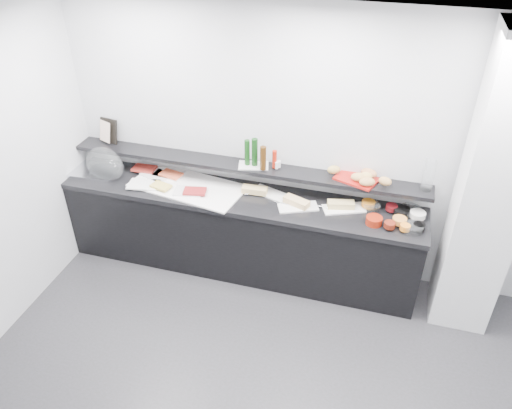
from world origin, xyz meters
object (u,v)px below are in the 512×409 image
(sandwich_plate_mid, at_px, (298,207))
(carafe, at_px, (428,175))
(condiment_tray, at_px, (254,165))
(framed_print, at_px, (109,131))
(bread_tray, at_px, (357,179))
(cloche_base, at_px, (94,172))

(sandwich_plate_mid, xyz_separation_m, carafe, (1.11, 0.24, 0.39))
(carafe, bearing_deg, condiment_tray, -179.38)
(sandwich_plate_mid, distance_m, framed_print, 2.16)
(bread_tray, bearing_deg, sandwich_plate_mid, -133.19)
(bread_tray, distance_m, carafe, 0.63)
(sandwich_plate_mid, distance_m, bread_tray, 0.61)
(framed_print, xyz_separation_m, bread_tray, (2.60, -0.06, -0.12))
(framed_print, distance_m, carafe, 3.22)
(cloche_base, relative_size, condiment_tray, 1.76)
(cloche_base, bearing_deg, framed_print, 67.94)
(bread_tray, relative_size, carafe, 1.24)
(sandwich_plate_mid, relative_size, framed_print, 1.44)
(framed_print, bearing_deg, cloche_base, -98.87)
(cloche_base, xyz_separation_m, bread_tray, (2.69, 0.21, 0.24))
(framed_print, height_order, carafe, carafe)
(sandwich_plate_mid, relative_size, condiment_tray, 1.29)
(sandwich_plate_mid, relative_size, bread_tray, 1.00)
(framed_print, xyz_separation_m, condiment_tray, (1.61, -0.07, -0.12))
(sandwich_plate_mid, bearing_deg, carafe, -11.34)
(cloche_base, distance_m, condiment_tray, 1.72)
(sandwich_plate_mid, height_order, framed_print, framed_print)
(carafe, bearing_deg, framed_print, 178.99)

